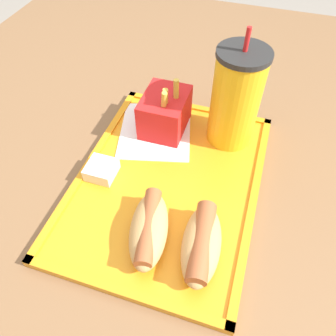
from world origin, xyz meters
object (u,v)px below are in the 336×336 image
Objects in this scene: hot_dog_near at (149,229)px; soda_cup at (236,98)px; sauce_cup_mayo at (102,167)px; hot_dog_far at (202,244)px; fries_carton at (165,112)px.

soda_cup is at bearing 163.97° from hot_dog_near.
sauce_cup_mayo is at bearing -128.07° from hot_dog_near.
hot_dog_far is 0.07m from hot_dog_near.
fries_carton reaches higher than hot_dog_near.
soda_cup is 0.13m from fries_carton.
hot_dog_near is at bearing -16.03° from soda_cup.
soda_cup reaches higher than fries_carton.
sauce_cup_mayo is (-0.09, -0.11, -0.01)m from hot_dog_near.
hot_dog_near is (0.00, -0.07, -0.00)m from hot_dog_far.
hot_dog_far is 0.25m from fries_carton.
soda_cup is at bearing 96.70° from fries_carton.
soda_cup is at bearing 129.11° from sauce_cup_mayo.
sauce_cup_mayo is at bearing -50.89° from soda_cup.
fries_carton is at bearing -150.97° from hot_dog_far.
hot_dog_near is 0.23m from fries_carton.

